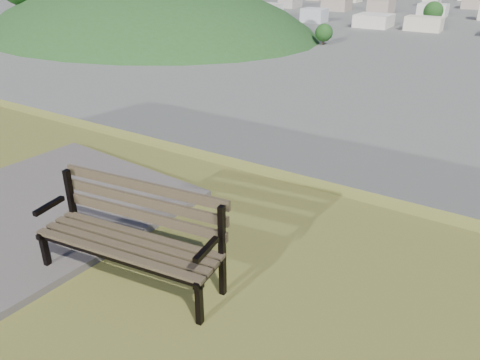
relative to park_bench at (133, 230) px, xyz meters
The scene contains 2 objects.
park_bench is the anchor object (origin of this frame).
green_wooded_hill 188.39m from the park_bench, 133.07° to the left, with size 157.30×125.84×78.65m.
Camera 1 is at (2.30, -1.39, 27.93)m, focal length 35.00 mm.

